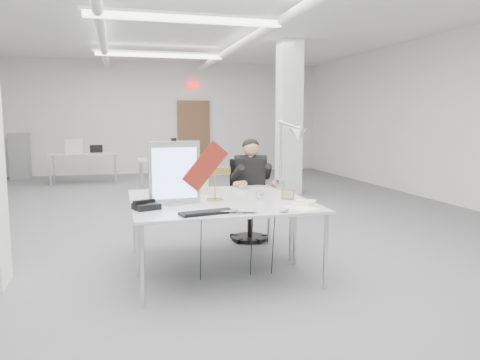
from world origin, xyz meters
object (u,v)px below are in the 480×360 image
at_px(laptop, 236,212).
at_px(architect_lamp, 288,155).
at_px(seated_person, 251,173).
at_px(beige_monitor, 192,178).
at_px(monitor, 174,173).
at_px(bankers_lamp, 215,185).
at_px(office_chair, 250,197).
at_px(desk_phone, 146,206).
at_px(desk_main, 228,208).

xyz_separation_m(laptop, architect_lamp, (0.85, 0.97, 0.42)).
xyz_separation_m(seated_person, architect_lamp, (0.20, -0.81, 0.29)).
xyz_separation_m(seated_person, beige_monitor, (-0.84, -0.45, 0.02)).
xyz_separation_m(monitor, architect_lamp, (1.33, 0.36, 0.12)).
bearing_deg(monitor, laptop, -55.27).
relative_size(laptop, bankers_lamp, 1.13).
bearing_deg(seated_person, bankers_lamp, -108.53).
xyz_separation_m(office_chair, seated_person, (0.00, -0.05, 0.32)).
distance_m(seated_person, laptop, 1.89).
distance_m(bankers_lamp, beige_monitor, 0.63).
relative_size(office_chair, beige_monitor, 3.30).
height_order(beige_monitor, architect_lamp, architect_lamp).
height_order(monitor, architect_lamp, architect_lamp).
distance_m(monitor, architect_lamp, 1.38).
relative_size(monitor, beige_monitor, 1.78).
bearing_deg(beige_monitor, desk_phone, -105.06).
xyz_separation_m(laptop, desk_phone, (-0.76, 0.41, 0.01)).
relative_size(seated_person, beige_monitor, 2.63).
distance_m(office_chair, bankers_lamp, 1.35).
distance_m(seated_person, monitor, 1.63).
bearing_deg(seated_person, architect_lamp, -61.17).
xyz_separation_m(seated_person, bankers_lamp, (-0.69, -1.06, 0.01)).
bearing_deg(architect_lamp, seated_person, 81.02).
bearing_deg(desk_main, beige_monitor, 100.63).
xyz_separation_m(laptop, bankers_lamp, (-0.04, 0.71, 0.14)).
distance_m(office_chair, laptop, 1.95).
bearing_deg(bankers_lamp, architect_lamp, 10.70).
bearing_deg(desk_main, monitor, 148.70).
height_order(seated_person, beige_monitor, seated_person).
height_order(desk_phone, architect_lamp, architect_lamp).
bearing_deg(monitor, bankers_lamp, 11.18).
xyz_separation_m(monitor, desk_phone, (-0.29, -0.19, -0.28)).
relative_size(bankers_lamp, desk_phone, 1.42).
bearing_deg(laptop, bankers_lamp, 107.37).
xyz_separation_m(monitor, beige_monitor, (0.29, 0.72, -0.15)).
xyz_separation_m(office_chair, laptop, (-0.65, -1.82, 0.19)).
height_order(office_chair, desk_phone, office_chair).
bearing_deg(architect_lamp, office_chair, 80.23).
distance_m(desk_main, office_chair, 1.65).
bearing_deg(desk_phone, monitor, 14.49).
distance_m(bankers_lamp, architect_lamp, 0.97).
xyz_separation_m(desk_main, monitor, (-0.48, 0.29, 0.32)).
bearing_deg(architect_lamp, monitor, 172.14).
distance_m(laptop, desk_phone, 0.87).
height_order(bankers_lamp, architect_lamp, architect_lamp).
distance_m(desk_phone, architect_lamp, 1.76).
bearing_deg(desk_phone, architect_lamp, 0.12).
xyz_separation_m(monitor, laptop, (0.47, -0.60, -0.30)).
distance_m(desk_main, monitor, 0.64).
relative_size(monitor, bankers_lamp, 1.97).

